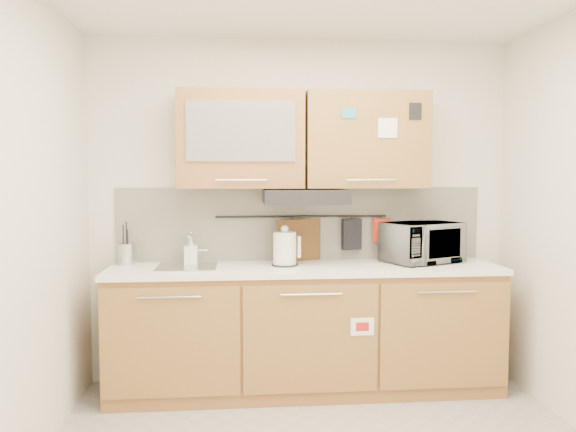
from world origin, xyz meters
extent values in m
plane|color=silver|center=(0.00, 1.50, 1.30)|extent=(3.20, 0.00, 3.20)
plane|color=silver|center=(-1.60, 0.00, 1.30)|extent=(0.00, 3.00, 3.00)
cube|color=#996536|center=(0.00, 1.20, 0.44)|extent=(2.80, 0.60, 0.88)
cube|color=black|center=(0.00, 1.20, 0.05)|extent=(2.80, 0.54, 0.10)
cube|color=olive|center=(-0.93, 0.89, 0.47)|extent=(0.91, 0.02, 0.74)
cylinder|color=silver|center=(-0.93, 0.86, 0.78)|extent=(0.41, 0.01, 0.01)
cube|color=olive|center=(0.00, 0.89, 0.47)|extent=(0.91, 0.02, 0.74)
cylinder|color=silver|center=(0.00, 0.86, 0.78)|extent=(0.41, 0.01, 0.01)
cube|color=olive|center=(0.93, 0.89, 0.47)|extent=(0.91, 0.02, 0.74)
cylinder|color=silver|center=(0.93, 0.86, 0.78)|extent=(0.41, 0.01, 0.01)
cube|color=white|center=(0.00, 1.19, 0.90)|extent=(2.82, 0.62, 0.04)
cube|color=silver|center=(0.00, 1.49, 1.20)|extent=(2.80, 0.02, 0.56)
cube|color=#996536|center=(-0.46, 1.32, 1.83)|extent=(0.90, 0.35, 0.70)
cube|color=silver|center=(-0.46, 1.14, 1.88)|extent=(0.76, 0.02, 0.42)
cube|color=olive|center=(0.46, 1.32, 1.83)|extent=(0.90, 0.35, 0.70)
cube|color=white|center=(0.58, 1.14, 1.91)|extent=(0.14, 0.00, 0.14)
cube|color=black|center=(0.00, 1.25, 1.42)|extent=(0.60, 0.46, 0.10)
cube|color=silver|center=(-0.85, 1.20, 0.92)|extent=(0.42, 0.40, 0.03)
cylinder|color=silver|center=(-0.83, 1.36, 1.04)|extent=(0.03, 0.03, 0.24)
cylinder|color=silver|center=(-0.83, 1.28, 1.14)|extent=(0.02, 0.18, 0.02)
cylinder|color=black|center=(0.00, 1.45, 1.26)|extent=(1.30, 0.02, 0.02)
cylinder|color=#B9BABE|center=(-1.30, 1.35, 1.00)|extent=(0.14, 0.14, 0.16)
cylinder|color=black|center=(-1.32, 1.36, 1.07)|extent=(0.01, 0.01, 0.29)
cylinder|color=black|center=(-1.28, 1.34, 1.05)|extent=(0.01, 0.01, 0.26)
cylinder|color=black|center=(-1.30, 1.37, 1.08)|extent=(0.01, 0.01, 0.31)
cylinder|color=black|center=(-1.32, 1.33, 1.04)|extent=(0.01, 0.01, 0.23)
cylinder|color=silver|center=(-0.15, 1.22, 1.04)|extent=(0.19, 0.19, 0.24)
sphere|color=silver|center=(-0.15, 1.22, 1.19)|extent=(0.06, 0.06, 0.06)
cube|color=silver|center=(-0.05, 1.24, 1.05)|extent=(0.03, 0.04, 0.16)
cylinder|color=black|center=(-0.15, 1.22, 0.93)|extent=(0.19, 0.19, 0.01)
cube|color=black|center=(0.83, 1.22, 1.02)|extent=(0.32, 0.26, 0.21)
cube|color=black|center=(0.78, 1.20, 1.12)|extent=(0.12, 0.14, 0.01)
cube|color=black|center=(0.87, 1.24, 1.12)|extent=(0.12, 0.14, 0.01)
imported|color=#999999|center=(0.89, 1.28, 1.07)|extent=(0.65, 0.56, 0.30)
imported|color=#999999|center=(-0.83, 1.32, 1.03)|extent=(0.10, 0.10, 0.21)
cube|color=brown|center=(-0.02, 1.44, 1.01)|extent=(0.36, 0.14, 0.45)
cube|color=#203C97|center=(-0.08, 1.44, 1.15)|extent=(0.11, 0.03, 0.18)
cube|color=black|center=(0.39, 1.44, 1.12)|extent=(0.16, 0.08, 0.24)
cube|color=red|center=(0.62, 1.44, 1.15)|extent=(0.14, 0.07, 0.18)
camera|label=1|loc=(-0.48, -2.80, 1.57)|focal=35.00mm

